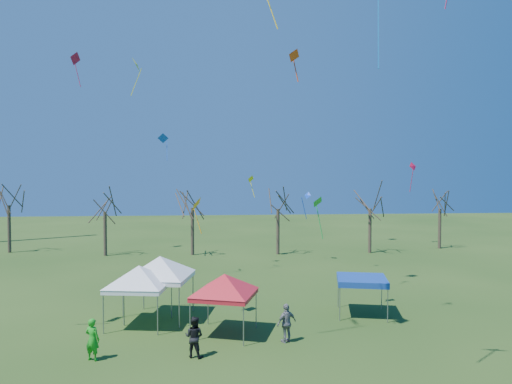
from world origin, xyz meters
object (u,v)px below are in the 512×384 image
(tree_2, at_px, (192,191))
(tree_5, at_px, (440,195))
(tent_blue, at_px, (362,280))
(person_grey, at_px, (287,323))
(tree_4, at_px, (370,193))
(person_dark, at_px, (194,337))
(tree_1, at_px, (105,196))
(tree_3, at_px, (278,193))
(tent_red, at_px, (224,278))
(person_green, at_px, (92,339))
(tent_white_mid, at_px, (160,260))
(tree_0, at_px, (8,188))
(tent_white_west, at_px, (139,270))

(tree_2, height_order, tree_5, tree_2)
(tent_blue, bearing_deg, person_grey, -141.80)
(tree_4, height_order, tree_5, tree_4)
(tent_blue, bearing_deg, tree_4, 69.65)
(person_grey, xyz_separation_m, person_dark, (-4.20, -1.37, -0.03))
(person_dark, bearing_deg, tree_5, -110.99)
(tree_1, distance_m, tree_4, 26.13)
(tree_3, xyz_separation_m, tent_red, (-5.73, -22.46, -3.30))
(tent_blue, relative_size, person_green, 1.80)
(tent_white_mid, height_order, person_grey, tent_white_mid)
(person_green, relative_size, person_dark, 1.02)
(tree_4, relative_size, tent_red, 2.13)
(person_grey, bearing_deg, person_dark, -11.15)
(tent_blue, distance_m, person_dark, 10.45)
(tree_2, distance_m, person_dark, 26.05)
(tree_0, relative_size, tent_red, 2.27)
(person_dark, bearing_deg, person_grey, -140.54)
(tent_white_west, xyz_separation_m, tent_blue, (12.03, 0.77, -0.99))
(tree_2, bearing_deg, person_green, -96.53)
(tree_2, xyz_separation_m, person_dark, (1.32, -25.45, -5.42))
(tree_1, relative_size, person_grey, 4.19)
(tree_2, distance_m, tree_3, 8.41)
(tree_5, height_order, person_grey, tree_5)
(tree_2, bearing_deg, tree_1, 178.15)
(tree_0, bearing_deg, person_grey, -48.45)
(tree_2, bearing_deg, tent_white_west, -94.60)
(tree_3, bearing_deg, person_grey, -96.91)
(tree_4, bearing_deg, tree_3, 179.74)
(tree_3, xyz_separation_m, tent_white_west, (-10.09, -20.73, -3.17))
(tree_4, xyz_separation_m, person_dark, (-16.40, -25.07, -5.19))
(tent_white_mid, relative_size, person_grey, 2.41)
(tree_3, relative_size, person_green, 4.46)
(tree_5, relative_size, tent_white_west, 1.85)
(tree_0, relative_size, tent_white_mid, 1.94)
(tree_2, height_order, tree_4, tree_2)
(tree_3, height_order, person_dark, tree_3)
(tree_1, height_order, tree_2, tree_2)
(tent_blue, relative_size, person_dark, 1.84)
(tree_0, bearing_deg, tree_1, -15.18)
(tent_white_west, xyz_separation_m, tent_red, (4.36, -1.73, -0.14))
(tree_4, relative_size, tent_white_mid, 1.81)
(tree_0, relative_size, tent_blue, 2.63)
(tree_3, height_order, tree_4, tree_3)
(tree_0, height_order, tree_1, tree_0)
(tree_4, bearing_deg, person_green, -129.48)
(tree_4, bearing_deg, tree_5, 13.85)
(tent_red, bearing_deg, tree_1, 115.63)
(tree_1, bearing_deg, tent_blue, -47.65)
(tent_white_west, relative_size, tent_white_mid, 0.93)
(tree_4, bearing_deg, tree_0, 174.66)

